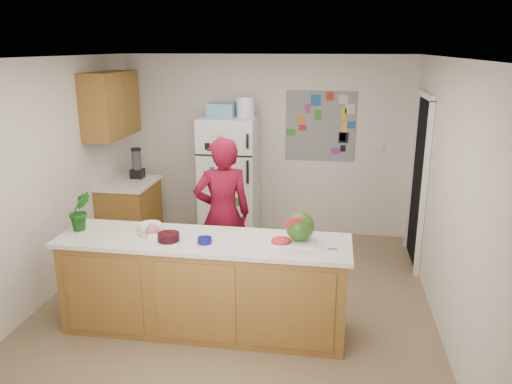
% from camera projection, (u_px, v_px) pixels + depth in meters
% --- Properties ---
extents(floor, '(4.00, 4.50, 0.02)m').
position_uv_depth(floor, '(236.00, 305.00, 5.23)').
color(floor, brown).
rests_on(floor, ground).
extents(wall_back, '(4.00, 0.02, 2.50)m').
position_uv_depth(wall_back, '(266.00, 146.00, 7.02)').
color(wall_back, beige).
rests_on(wall_back, ground).
extents(wall_left, '(0.02, 4.50, 2.50)m').
position_uv_depth(wall_left, '(45.00, 181.00, 5.18)').
color(wall_left, beige).
rests_on(wall_left, ground).
extents(wall_right, '(0.02, 4.50, 2.50)m').
position_uv_depth(wall_right, '(449.00, 199.00, 4.58)').
color(wall_right, beige).
rests_on(wall_right, ground).
extents(ceiling, '(4.00, 4.50, 0.02)m').
position_uv_depth(ceiling, '(233.00, 56.00, 4.52)').
color(ceiling, white).
rests_on(ceiling, wall_back).
extents(doorway, '(0.03, 0.85, 2.04)m').
position_uv_depth(doorway, '(419.00, 182.00, 6.02)').
color(doorway, black).
rests_on(doorway, ground).
extents(peninsula_base, '(2.60, 0.62, 0.88)m').
position_uv_depth(peninsula_base, '(204.00, 287.00, 4.66)').
color(peninsula_base, brown).
rests_on(peninsula_base, floor).
extents(peninsula_top, '(2.68, 0.70, 0.04)m').
position_uv_depth(peninsula_top, '(203.00, 241.00, 4.53)').
color(peninsula_top, silver).
rests_on(peninsula_top, peninsula_base).
extents(side_counter_base, '(0.60, 0.80, 0.86)m').
position_uv_depth(side_counter_base, '(131.00, 216.00, 6.64)').
color(side_counter_base, brown).
rests_on(side_counter_base, floor).
extents(side_counter_top, '(0.64, 0.84, 0.04)m').
position_uv_depth(side_counter_top, '(128.00, 183.00, 6.51)').
color(side_counter_top, silver).
rests_on(side_counter_top, side_counter_base).
extents(upper_cabinets, '(0.35, 1.00, 0.80)m').
position_uv_depth(upper_cabinets, '(111.00, 105.00, 6.20)').
color(upper_cabinets, brown).
rests_on(upper_cabinets, wall_left).
extents(refrigerator, '(0.75, 0.70, 1.70)m').
position_uv_depth(refrigerator, '(230.00, 179.00, 6.84)').
color(refrigerator, silver).
rests_on(refrigerator, floor).
extents(fridge_top_bin, '(0.35, 0.28, 0.18)m').
position_uv_depth(fridge_top_bin, '(221.00, 110.00, 6.59)').
color(fridge_top_bin, '#5999B2').
rests_on(fridge_top_bin, refrigerator).
extents(photo_collage, '(0.95, 0.01, 0.95)m').
position_uv_depth(photo_collage, '(320.00, 126.00, 6.80)').
color(photo_collage, slate).
rests_on(photo_collage, wall_back).
extents(person, '(0.73, 0.61, 1.71)m').
position_uv_depth(person, '(223.00, 215.00, 5.37)').
color(person, maroon).
rests_on(person, floor).
extents(blender_appliance, '(0.12, 0.12, 0.38)m').
position_uv_depth(blender_appliance, '(137.00, 164.00, 6.64)').
color(blender_appliance, black).
rests_on(blender_appliance, side_counter_top).
extents(cutting_board, '(0.41, 0.32, 0.01)m').
position_uv_depth(cutting_board, '(293.00, 241.00, 4.46)').
color(cutting_board, white).
rests_on(cutting_board, peninsula_top).
extents(watermelon, '(0.26, 0.26, 0.26)m').
position_uv_depth(watermelon, '(300.00, 226.00, 4.43)').
color(watermelon, '#346016').
rests_on(watermelon, cutting_board).
extents(watermelon_slice, '(0.17, 0.17, 0.02)m').
position_uv_depth(watermelon_slice, '(281.00, 241.00, 4.42)').
color(watermelon_slice, red).
rests_on(watermelon_slice, cutting_board).
extents(cherry_bowl, '(0.25, 0.25, 0.07)m').
position_uv_depth(cherry_bowl, '(169.00, 237.00, 4.48)').
color(cherry_bowl, black).
rests_on(cherry_bowl, peninsula_top).
extents(white_bowl, '(0.24, 0.24, 0.06)m').
position_uv_depth(white_bowl, '(150.00, 226.00, 4.75)').
color(white_bowl, white).
rests_on(white_bowl, peninsula_top).
extents(cobalt_bowl, '(0.16, 0.16, 0.05)m').
position_uv_depth(cobalt_bowl, '(205.00, 240.00, 4.42)').
color(cobalt_bowl, '#080F55').
rests_on(cobalt_bowl, peninsula_top).
extents(plate, '(0.36, 0.36, 0.02)m').
position_uv_depth(plate, '(153.00, 232.00, 4.66)').
color(plate, tan).
rests_on(plate, peninsula_top).
extents(paper_towel, '(0.21, 0.19, 0.02)m').
position_uv_depth(paper_towel, '(157.00, 238.00, 4.53)').
color(paper_towel, white).
rests_on(paper_towel, peninsula_top).
extents(keys, '(0.09, 0.05, 0.01)m').
position_uv_depth(keys, '(332.00, 249.00, 4.27)').
color(keys, gray).
rests_on(keys, peninsula_top).
extents(potted_plant, '(0.27, 0.26, 0.38)m').
position_uv_depth(potted_plant, '(80.00, 211.00, 4.70)').
color(potted_plant, '#0D4811').
rests_on(potted_plant, peninsula_top).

